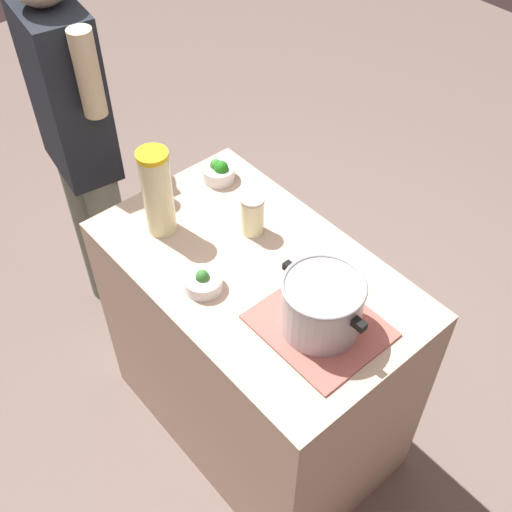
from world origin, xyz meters
The scene contains 9 objects.
ground_plane centered at (0.00, 0.00, 0.00)m, with size 8.00×8.00×0.00m, color #6F5E57.
counter_slab centered at (0.00, 0.00, 0.47)m, with size 1.07×0.64×0.94m, color tan.
dish_cloth centered at (-0.29, 0.01, 0.94)m, with size 0.35×0.31×0.01m, color #A95A50.
cooking_pot centered at (-0.29, 0.01, 1.04)m, with size 0.30×0.24×0.18m.
lemonade_pitcher centered at (0.33, 0.12, 1.09)m, with size 0.10×0.10×0.31m.
mason_jar centered at (0.13, -0.10, 1.01)m, with size 0.08×0.08×0.14m.
broccoli_bowl_front centered at (0.41, -0.18, 0.97)m, with size 0.12×0.12×0.08m.
broccoli_bowl_center centered at (0.04, 0.17, 0.96)m, with size 0.12×0.12×0.07m.
person_cook centered at (0.92, 0.10, 0.93)m, with size 0.50×0.25×1.68m.
Camera 1 is at (-1.02, 0.88, 2.40)m, focal length 44.62 mm.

